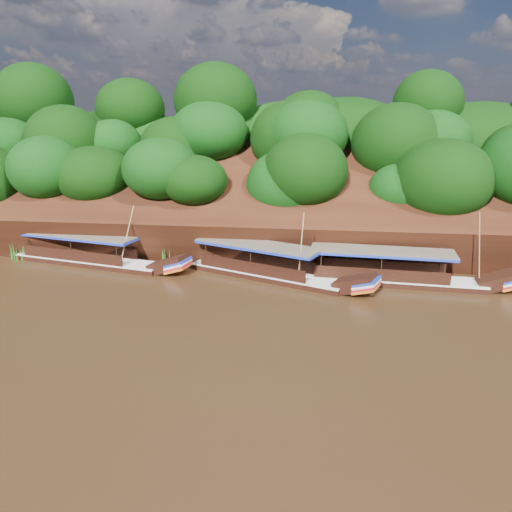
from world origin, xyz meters
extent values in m
plane|color=black|center=(0.00, 0.00, 0.00)|extent=(160.00, 160.00, 0.00)
cube|color=black|center=(0.00, 16.00, 3.50)|extent=(120.00, 16.12, 13.64)
cube|color=black|center=(0.00, 26.00, 0.00)|extent=(120.00, 24.00, 12.00)
ellipsoid|color=#113C0A|center=(-6.00, 15.00, 3.50)|extent=(18.00, 8.00, 6.40)
ellipsoid|color=#113C0A|center=(0.00, 23.00, 9.20)|extent=(24.00, 11.00, 8.40)
cube|color=black|center=(11.09, 6.88, 0.00)|extent=(13.59, 3.33, 0.95)
cube|color=silver|center=(11.09, 6.88, 0.45)|extent=(13.59, 3.40, 0.11)
cube|color=black|center=(18.63, 6.30, 0.74)|extent=(3.29, 1.97, 1.83)
cube|color=red|center=(19.47, 6.24, 0.69)|extent=(1.78, 1.92, 0.68)
cube|color=brown|center=(10.25, 6.94, 2.53)|extent=(10.70, 3.45, 0.13)
cube|color=#1A32AB|center=(10.25, 6.94, 2.41)|extent=(10.70, 3.45, 0.19)
cylinder|color=tan|center=(16.81, 5.91, 3.30)|extent=(1.14, 1.67, 5.36)
cube|color=black|center=(1.59, 7.07, 0.00)|extent=(12.73, 7.16, 0.96)
cube|color=silver|center=(1.59, 7.07, 0.46)|extent=(12.76, 7.22, 0.11)
cube|color=black|center=(8.24, 4.26, 0.75)|extent=(3.49, 2.81, 1.81)
cube|color=#1A32AB|center=(8.98, 3.95, 1.07)|extent=(2.17, 2.30, 0.66)
cube|color=red|center=(8.98, 3.95, 0.71)|extent=(2.17, 2.30, 0.66)
cube|color=brown|center=(0.86, 7.38, 2.58)|extent=(10.30, 6.40, 0.13)
cube|color=#1A32AB|center=(0.86, 7.38, 2.45)|extent=(10.30, 6.40, 0.19)
cylinder|color=tan|center=(4.30, 5.23, 3.08)|extent=(0.42, 0.73, 5.16)
cube|color=black|center=(-13.78, 8.74, 0.00)|extent=(13.86, 5.24, 0.93)
cube|color=silver|center=(-13.78, 8.74, 0.45)|extent=(13.88, 5.30, 0.10)
cube|color=black|center=(-6.27, 7.05, 0.73)|extent=(3.52, 2.38, 1.84)
cube|color=#1A32AB|center=(-5.43, 6.86, 1.04)|extent=(2.03, 2.11, 0.69)
cube|color=red|center=(-5.43, 6.86, 0.68)|extent=(2.03, 2.11, 0.69)
cube|color=brown|center=(-14.62, 8.93, 2.50)|extent=(11.04, 4.92, 0.12)
cube|color=#1A32AB|center=(-14.62, 8.93, 2.38)|extent=(11.04, 4.92, 0.19)
cylinder|color=tan|center=(-9.78, 7.63, 2.92)|extent=(1.38, 0.48, 4.75)
cone|color=#236E1B|center=(-20.58, 9.22, 0.76)|extent=(1.50, 1.50, 1.51)
cone|color=#236E1B|center=(-14.04, 9.88, 0.83)|extent=(1.50, 1.50, 1.66)
cone|color=#236E1B|center=(-7.04, 9.41, 0.80)|extent=(1.50, 1.50, 1.59)
cone|color=#236E1B|center=(0.21, 9.42, 0.85)|extent=(1.50, 1.50, 1.70)
cone|color=#236E1B|center=(7.48, 9.34, 1.04)|extent=(1.50, 1.50, 2.08)
cone|color=#236E1B|center=(12.93, 9.58, 0.78)|extent=(1.50, 1.50, 1.56)
camera|label=1|loc=(5.52, -29.69, 12.55)|focal=35.00mm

